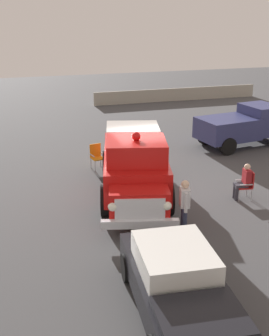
{
  "coord_description": "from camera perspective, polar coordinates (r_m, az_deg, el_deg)",
  "views": [
    {
      "loc": [
        -4.78,
        -14.3,
        6.31
      ],
      "look_at": [
        -0.54,
        -0.14,
        0.96
      ],
      "focal_mm": 47.56,
      "sensor_mm": 36.0,
      "label": 1
    }
  ],
  "objects": [
    {
      "name": "ground_plane",
      "position": [
        16.34,
        1.68,
        -2.83
      ],
      "size": [
        60.0,
        60.0,
        0.0
      ],
      "primitive_type": "plane",
      "color": "#424244"
    },
    {
      "name": "vintage_fire_truck",
      "position": [
        15.42,
        0.04,
        0.52
      ],
      "size": [
        3.61,
        6.3,
        2.59
      ],
      "color": "black",
      "rests_on": "ground"
    },
    {
      "name": "classic_hot_rod",
      "position": [
        9.84,
        5.65,
        -14.65
      ],
      "size": [
        2.26,
        4.51,
        1.46
      ],
      "color": "black",
      "rests_on": "ground"
    },
    {
      "name": "parked_pickup",
      "position": [
        22.05,
        14.0,
        5.34
      ],
      "size": [
        5.02,
        2.61,
        1.9
      ],
      "color": "black",
      "rests_on": "ground"
    },
    {
      "name": "lawn_chair_near_truck",
      "position": [
        15.89,
        14.26,
        -1.86
      ],
      "size": [
        0.57,
        0.58,
        1.02
      ],
      "color": "#B7BABF",
      "rests_on": "ground"
    },
    {
      "name": "lawn_chair_by_car",
      "position": [
        18.43,
        -4.89,
        1.74
      ],
      "size": [
        0.59,
        0.58,
        1.02
      ],
      "color": "#B7BABF",
      "rests_on": "ground"
    },
    {
      "name": "spectator_seated",
      "position": [
        15.8,
        13.85,
        -1.52
      ],
      "size": [
        0.59,
        0.45,
        1.29
      ],
      "color": "#383842",
      "rests_on": "ground"
    },
    {
      "name": "spectator_standing",
      "position": [
        13.01,
        6.43,
        -4.51
      ],
      "size": [
        0.36,
        0.64,
        1.68
      ],
      "color": "#2D334C",
      "rests_on": "ground"
    },
    {
      "name": "background_fence",
      "position": [
        32.31,
        5.5,
        9.36
      ],
      "size": [
        12.14,
        0.12,
        0.9
      ],
      "color": "#A8A393",
      "rests_on": "ground"
    }
  ]
}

